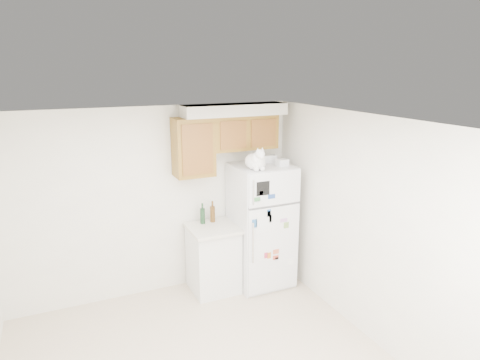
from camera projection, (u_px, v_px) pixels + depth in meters
room_shell at (209, 210)px, 3.98m from camera, size 3.84×4.04×2.52m
refrigerator at (261, 225)px, 5.89m from camera, size 0.76×0.78×1.70m
base_counter at (213, 258)px, 5.78m from camera, size 0.64×0.64×0.92m
cat at (256, 161)px, 5.41m from camera, size 0.30×0.44×0.31m
storage_box_back at (270, 159)px, 5.85m from camera, size 0.21×0.17×0.10m
storage_box_front at (282, 163)px, 5.63m from camera, size 0.16×0.12×0.09m
bottle_green at (203, 213)px, 5.73m from camera, size 0.07×0.07×0.29m
bottle_amber at (213, 211)px, 5.79m from camera, size 0.07×0.07×0.30m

